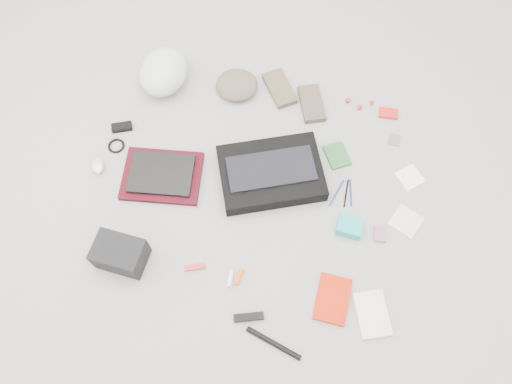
# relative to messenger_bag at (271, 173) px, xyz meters

# --- Properties ---
(ground_plane) EXTENTS (4.00, 4.00, 0.00)m
(ground_plane) POSITION_rel_messenger_bag_xyz_m (-0.06, -0.11, -0.04)
(ground_plane) COLOR gray
(messenger_bag) EXTENTS (0.55, 0.46, 0.08)m
(messenger_bag) POSITION_rel_messenger_bag_xyz_m (0.00, 0.00, 0.00)
(messenger_bag) COLOR black
(messenger_bag) RESTS_ON ground_plane
(bag_flap) EXTENTS (0.44, 0.29, 0.01)m
(bag_flap) POSITION_rel_messenger_bag_xyz_m (0.00, -0.00, 0.05)
(bag_flap) COLOR black
(bag_flap) RESTS_ON messenger_bag
(laptop_sleeve) EXTENTS (0.38, 0.29, 0.03)m
(laptop_sleeve) POSITION_rel_messenger_bag_xyz_m (-0.51, -0.06, -0.03)
(laptop_sleeve) COLOR #3B0812
(laptop_sleeve) RESTS_ON ground_plane
(laptop) EXTENTS (0.30, 0.22, 0.02)m
(laptop) POSITION_rel_messenger_bag_xyz_m (-0.51, -0.06, -0.00)
(laptop) COLOR black
(laptop) RESTS_ON laptop_sleeve
(bike_helmet) EXTENTS (0.29, 0.33, 0.18)m
(bike_helmet) POSITION_rel_messenger_bag_xyz_m (-0.60, 0.49, 0.05)
(bike_helmet) COLOR silver
(bike_helmet) RESTS_ON ground_plane
(beanie) EXTENTS (0.23, 0.22, 0.08)m
(beanie) POSITION_rel_messenger_bag_xyz_m (-0.22, 0.49, -0.00)
(beanie) COLOR brown
(beanie) RESTS_ON ground_plane
(mitten_left) EXTENTS (0.20, 0.24, 0.03)m
(mitten_left) POSITION_rel_messenger_bag_xyz_m (-0.01, 0.51, -0.02)
(mitten_left) COLOR brown
(mitten_left) RESTS_ON ground_plane
(mitten_right) EXTENTS (0.16, 0.24, 0.03)m
(mitten_right) POSITION_rel_messenger_bag_xyz_m (0.17, 0.43, -0.02)
(mitten_right) COLOR brown
(mitten_right) RESTS_ON ground_plane
(power_brick) EXTENTS (0.11, 0.07, 0.03)m
(power_brick) POSITION_rel_messenger_bag_xyz_m (-0.76, 0.19, -0.03)
(power_brick) COLOR black
(power_brick) RESTS_ON ground_plane
(cable_coil) EXTENTS (0.10, 0.10, 0.01)m
(cable_coil) POSITION_rel_messenger_bag_xyz_m (-0.77, 0.08, -0.03)
(cable_coil) COLOR black
(cable_coil) RESTS_ON ground_plane
(mouse) EXTENTS (0.08, 0.11, 0.04)m
(mouse) POSITION_rel_messenger_bag_xyz_m (-0.83, -0.04, -0.02)
(mouse) COLOR silver
(mouse) RESTS_ON ground_plane
(camera_bag) EXTENTS (0.23, 0.18, 0.14)m
(camera_bag) POSITION_rel_messenger_bag_xyz_m (-0.60, -0.48, 0.03)
(camera_bag) COLOR black
(camera_bag) RESTS_ON ground_plane
(multitool) EXTENTS (0.09, 0.05, 0.01)m
(multitool) POSITION_rel_messenger_bag_xyz_m (-0.29, -0.48, -0.03)
(multitool) COLOR red
(multitool) RESTS_ON ground_plane
(toiletry_tube_white) EXTENTS (0.02, 0.07, 0.02)m
(toiletry_tube_white) POSITION_rel_messenger_bag_xyz_m (-0.12, -0.52, -0.03)
(toiletry_tube_white) COLOR white
(toiletry_tube_white) RESTS_ON ground_plane
(toiletry_tube_orange) EXTENTS (0.04, 0.08, 0.02)m
(toiletry_tube_orange) POSITION_rel_messenger_bag_xyz_m (-0.09, -0.50, -0.03)
(toiletry_tube_orange) COLOR #E2510F
(toiletry_tube_orange) RESTS_ON ground_plane
(u_lock) EXTENTS (0.13, 0.06, 0.03)m
(u_lock) POSITION_rel_messenger_bag_xyz_m (-0.03, -0.67, -0.03)
(u_lock) COLOR black
(u_lock) RESTS_ON ground_plane
(bike_pump) EXTENTS (0.24, 0.12, 0.02)m
(bike_pump) POSITION_rel_messenger_bag_xyz_m (0.09, -0.76, -0.03)
(bike_pump) COLOR black
(bike_pump) RESTS_ON ground_plane
(book_red) EXTENTS (0.16, 0.22, 0.02)m
(book_red) POSITION_rel_messenger_bag_xyz_m (0.32, -0.55, -0.03)
(book_red) COLOR red
(book_red) RESTS_ON ground_plane
(book_white) EXTENTS (0.17, 0.22, 0.02)m
(book_white) POSITION_rel_messenger_bag_xyz_m (0.49, -0.60, -0.03)
(book_white) COLOR silver
(book_white) RESTS_ON ground_plane
(notepad) EXTENTS (0.15, 0.16, 0.02)m
(notepad) POSITION_rel_messenger_bag_xyz_m (0.31, 0.15, -0.03)
(notepad) COLOR #275F26
(notepad) RESTS_ON ground_plane
(pen_blue) EXTENTS (0.07, 0.14, 0.01)m
(pen_blue) POSITION_rel_messenger_bag_xyz_m (0.32, -0.05, -0.04)
(pen_blue) COLOR navy
(pen_blue) RESTS_ON ground_plane
(pen_black) EXTENTS (0.02, 0.14, 0.01)m
(pen_black) POSITION_rel_messenger_bag_xyz_m (0.36, -0.05, -0.04)
(pen_black) COLOR black
(pen_black) RESTS_ON ground_plane
(pen_navy) EXTENTS (0.02, 0.14, 0.01)m
(pen_navy) POSITION_rel_messenger_bag_xyz_m (0.38, -0.04, -0.04)
(pen_navy) COLOR navy
(pen_navy) RESTS_ON ground_plane
(accordion_wallet) EXTENTS (0.12, 0.11, 0.06)m
(accordion_wallet) POSITION_rel_messenger_bag_xyz_m (0.38, -0.22, -0.01)
(accordion_wallet) COLOR #15AEB1
(accordion_wallet) RESTS_ON ground_plane
(card_deck) EXTENTS (0.05, 0.08, 0.01)m
(card_deck) POSITION_rel_messenger_bag_xyz_m (0.52, -0.23, -0.03)
(card_deck) COLOR #9F648E
(card_deck) RESTS_ON ground_plane
(napkin_top) EXTENTS (0.15, 0.15, 0.01)m
(napkin_top) POSITION_rel_messenger_bag_xyz_m (0.66, 0.07, -0.04)
(napkin_top) COLOR white
(napkin_top) RESTS_ON ground_plane
(napkin_bottom) EXTENTS (0.17, 0.17, 0.01)m
(napkin_bottom) POSITION_rel_messenger_bag_xyz_m (0.64, -0.16, -0.04)
(napkin_bottom) COLOR silver
(napkin_bottom) RESTS_ON ground_plane
(lollipop_a) EXTENTS (0.03, 0.03, 0.03)m
(lollipop_a) POSITION_rel_messenger_bag_xyz_m (0.35, 0.47, -0.03)
(lollipop_a) COLOR #B42B1D
(lollipop_a) RESTS_ON ground_plane
(lollipop_b) EXTENTS (0.03, 0.03, 0.03)m
(lollipop_b) POSITION_rel_messenger_bag_xyz_m (0.41, 0.44, -0.03)
(lollipop_b) COLOR #B51A32
(lollipop_b) RESTS_ON ground_plane
(lollipop_c) EXTENTS (0.03, 0.03, 0.02)m
(lollipop_c) POSITION_rel_messenger_bag_xyz_m (0.47, 0.48, -0.03)
(lollipop_c) COLOR red
(lollipop_c) RESTS_ON ground_plane
(altoids_tin) EXTENTS (0.09, 0.06, 0.02)m
(altoids_tin) POSITION_rel_messenger_bag_xyz_m (0.55, 0.42, -0.03)
(altoids_tin) COLOR red
(altoids_tin) RESTS_ON ground_plane
(stamp_sheet) EXTENTS (0.07, 0.08, 0.00)m
(stamp_sheet) POSITION_rel_messenger_bag_xyz_m (0.59, 0.27, -0.04)
(stamp_sheet) COLOR slate
(stamp_sheet) RESTS_ON ground_plane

